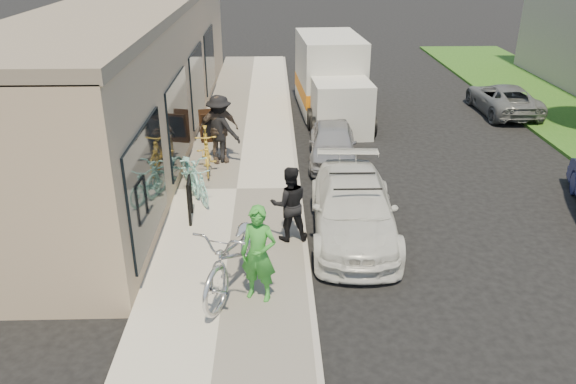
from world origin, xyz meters
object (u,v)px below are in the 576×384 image
object	(u,v)px
tandem_bike	(238,253)
sedan_white	(353,208)
bike_rack	(189,195)
bystander_a	(220,129)
man_standing	(289,204)
cruiser_bike_b	(190,170)
woman_rider	(259,254)
sedan_silver	(333,143)
cruiser_bike_c	(206,150)
moving_truck	(331,82)
bystander_b	(218,129)
far_car_gray	(503,99)
cruiser_bike_a	(198,182)
sandwich_board	(210,126)

from	to	relation	value
tandem_bike	sedan_white	bearing A→B (deg)	63.00
bike_rack	bystander_a	distance (m)	3.62
sedan_white	man_standing	distance (m)	1.47
sedan_white	cruiser_bike_b	bearing A→B (deg)	152.54
sedan_white	woman_rider	bearing A→B (deg)	-124.75
sedan_silver	man_standing	distance (m)	4.96
sedan_white	woman_rider	xyz separation A→B (m)	(-1.96, -2.50, 0.40)
cruiser_bike_b	cruiser_bike_c	distance (m)	1.23
woman_rider	bystander_a	bearing A→B (deg)	120.45
sedan_white	moving_truck	bearing A→B (deg)	90.71
man_standing	cruiser_bike_c	distance (m)	4.38
bystander_a	bystander_b	bearing A→B (deg)	82.50
far_car_gray	sedan_white	bearing A→B (deg)	53.48
sedan_silver	bike_rack	bearing A→B (deg)	-128.13
bike_rack	sedan_silver	bearing A→B (deg)	47.20
man_standing	bystander_a	distance (m)	4.85
man_standing	moving_truck	bearing A→B (deg)	-108.41
woman_rider	bystander_a	world-z (taller)	bystander_a
sedan_silver	woman_rider	distance (m)	7.12
moving_truck	bystander_b	xyz separation A→B (m)	(-3.59, -4.95, -0.12)
sedan_silver	cruiser_bike_a	xyz separation A→B (m)	(-3.48, -2.79, 0.04)
sedan_silver	moving_truck	xyz separation A→B (m)	(0.40, 4.68, 0.65)
sedan_white	bike_rack	bearing A→B (deg)	174.98
cruiser_bike_b	bystander_a	xyz separation A→B (m)	(0.59, 1.87, 0.46)
moving_truck	cruiser_bike_a	world-z (taller)	moving_truck
woman_rider	cruiser_bike_b	size ratio (longest dim) A/B	0.95
far_car_gray	woman_rider	xyz separation A→B (m)	(-8.63, -11.51, 0.49)
sedan_silver	sandwich_board	bearing A→B (deg)	163.39
moving_truck	man_standing	distance (m)	9.59
sandwich_board	cruiser_bike_c	bearing A→B (deg)	-100.94
man_standing	cruiser_bike_a	bearing A→B (deg)	-50.60
bike_rack	far_car_gray	size ratio (longest dim) A/B	0.25
sedan_silver	far_car_gray	xyz separation A→B (m)	(6.67, 4.68, -0.02)
sandwich_board	cruiser_bike_a	size ratio (longest dim) A/B	0.64
sedan_silver	cruiser_bike_a	world-z (taller)	sedan_silver
sandwich_board	bystander_a	xyz separation A→B (m)	(0.46, -1.64, 0.45)
bike_rack	sedan_white	bearing A→B (deg)	-8.30
tandem_bike	cruiser_bike_c	bearing A→B (deg)	121.87
cruiser_bike_a	tandem_bike	bearing A→B (deg)	-97.02
far_car_gray	bystander_b	distance (m)	11.04
moving_truck	cruiser_bike_a	distance (m)	8.44
bystander_b	far_car_gray	bearing A→B (deg)	10.68
sedan_silver	cruiser_bike_b	xyz separation A→B (m)	(-3.74, -2.10, 0.07)
sedan_white	cruiser_bike_b	distance (m)	4.35
sedan_silver	sedan_white	bearing A→B (deg)	-85.32
sedan_white	bystander_a	size ratio (longest dim) A/B	2.34
woman_rider	cruiser_bike_c	distance (m)	6.12
cruiser_bike_b	bystander_b	xyz separation A→B (m)	(0.56, 1.83, 0.46)
cruiser_bike_a	woman_rider	bearing A→B (deg)	-93.64
woman_rider	bystander_a	distance (m)	6.71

